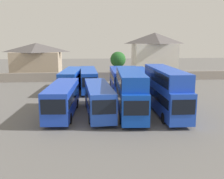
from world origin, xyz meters
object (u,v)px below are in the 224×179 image
(bus_8, at_px, (141,78))
(bus_1, at_px, (62,98))
(tree_left_of_lot, at_px, (118,60))
(bus_2, at_px, (99,98))
(bus_6, at_px, (88,78))
(house_terrace_centre, at_px, (154,53))
(bus_4, at_px, (165,88))
(bus_5, at_px, (72,79))
(bus_3, at_px, (130,90))
(house_terrace_left, at_px, (37,59))
(bus_7, at_px, (119,78))

(bus_8, bearing_deg, bus_1, -36.93)
(tree_left_of_lot, bearing_deg, bus_8, -78.95)
(bus_2, relative_size, bus_6, 0.92)
(bus_6, height_order, house_terrace_centre, house_terrace_centre)
(house_terrace_centre, bearing_deg, bus_2, -113.94)
(bus_4, xyz_separation_m, tree_left_of_lot, (-2.35, 26.30, 1.26))
(bus_5, xyz_separation_m, tree_left_of_lot, (9.07, 12.34, 2.14))
(bus_3, relative_size, house_terrace_left, 1.04)
(bus_6, distance_m, bus_8, 8.72)
(bus_5, relative_size, house_terrace_left, 1.02)
(bus_8, bearing_deg, bus_6, -88.27)
(house_terrace_centre, relative_size, tree_left_of_lot, 1.84)
(bus_5, height_order, tree_left_of_lot, tree_left_of_lot)
(bus_1, xyz_separation_m, house_terrace_centre, (19.03, 33.84, 3.13))
(bus_7, height_order, house_terrace_left, house_terrace_left)
(bus_8, xyz_separation_m, house_terrace_centre, (7.43, 20.00, 3.19))
(bus_3, xyz_separation_m, bus_8, (4.09, 13.92, -0.84))
(bus_4, distance_m, bus_6, 16.59)
(house_terrace_left, height_order, house_terrace_centre, house_terrace_centre)
(bus_6, relative_size, tree_left_of_lot, 1.98)
(bus_2, distance_m, bus_7, 14.16)
(bus_2, height_order, bus_4, bus_4)
(bus_1, height_order, bus_3, bus_3)
(bus_3, relative_size, bus_6, 1.01)
(house_terrace_left, bearing_deg, bus_2, -68.55)
(bus_7, bearing_deg, bus_5, -91.16)
(house_terrace_centre, bearing_deg, bus_7, -118.67)
(bus_1, xyz_separation_m, bus_2, (3.98, -0.07, -0.05))
(bus_2, relative_size, bus_7, 0.97)
(bus_3, xyz_separation_m, bus_4, (4.02, -0.01, 0.11))
(bus_3, xyz_separation_m, tree_left_of_lot, (1.68, 26.29, 1.37))
(bus_3, height_order, bus_4, bus_4)
(bus_4, xyz_separation_m, bus_8, (0.07, 13.93, -0.95))
(bus_7, height_order, bus_8, bus_7)
(bus_7, distance_m, tree_left_of_lot, 12.92)
(bus_6, relative_size, bus_7, 1.06)
(bus_5, xyz_separation_m, house_terrace_left, (-9.17, 19.21, 1.89))
(bus_3, xyz_separation_m, house_terrace_centre, (11.52, 33.92, 2.35))
(bus_2, bearing_deg, bus_3, 86.30)
(house_terrace_centre, bearing_deg, bus_3, -108.76)
(bus_3, height_order, bus_7, bus_3)
(bus_4, bearing_deg, bus_1, -89.41)
(bus_2, bearing_deg, bus_7, 160.38)
(bus_6, height_order, bus_8, bus_6)
(bus_2, xyz_separation_m, house_terrace_left, (-13.03, 33.15, 1.95))
(bus_8, bearing_deg, bus_4, 2.76)
(bus_4, relative_size, tree_left_of_lot, 2.05)
(bus_6, bearing_deg, bus_5, -88.26)
(bus_7, bearing_deg, house_terrace_left, -137.69)
(house_terrace_centre, bearing_deg, house_terrace_left, -178.47)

